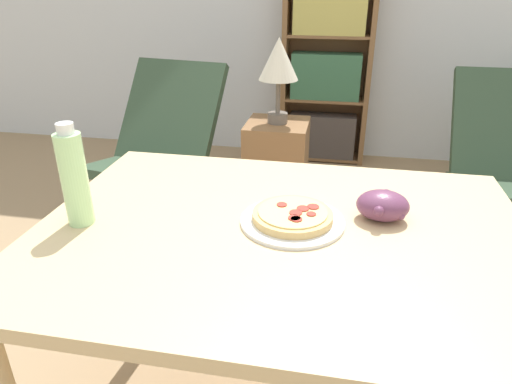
{
  "coord_description": "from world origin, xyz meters",
  "views": [
    {
      "loc": [
        0.15,
        -1.01,
        1.33
      ],
      "look_at": [
        -0.05,
        0.05,
        0.82
      ],
      "focal_mm": 32.0,
      "sensor_mm": 36.0,
      "label": 1
    }
  ],
  "objects": [
    {
      "name": "bookshelf",
      "position": [
        0.02,
        2.48,
        0.67
      ],
      "size": [
        0.65,
        0.24,
        1.42
      ],
      "color": "brown",
      "rests_on": "ground_plane"
    },
    {
      "name": "lounge_chair_far",
      "position": [
        1.04,
        1.37,
        0.29
      ],
      "size": [
        0.59,
        0.77,
        0.88
      ],
      "rotation": [
        0.0,
        0.0,
        -0.02
      ],
      "color": "black",
      "rests_on": "ground_plane"
    },
    {
      "name": "table_lamp",
      "position": [
        -0.19,
        1.41,
        0.92
      ],
      "size": [
        0.21,
        0.21,
        0.45
      ],
      "color": "#665B51",
      "rests_on": "side_table"
    },
    {
      "name": "side_table",
      "position": [
        -0.19,
        1.41,
        0.3
      ],
      "size": [
        0.34,
        0.34,
        0.6
      ],
      "color": "brown",
      "rests_on": "ground_plane"
    },
    {
      "name": "lounge_chair_near",
      "position": [
        -0.85,
        1.29,
        0.29
      ],
      "size": [
        0.69,
        0.85,
        0.88
      ],
      "rotation": [
        0.0,
        0.0,
        -0.17
      ],
      "color": "black",
      "rests_on": "ground_plane"
    },
    {
      "name": "pizza_on_plate",
      "position": [
        0.05,
        0.01,
        0.77
      ],
      "size": [
        0.27,
        0.27,
        0.04
      ],
      "color": "white",
      "rests_on": "dining_table"
    },
    {
      "name": "drink_bottle",
      "position": [
        -0.48,
        -0.09,
        0.88
      ],
      "size": [
        0.07,
        0.07,
        0.26
      ],
      "color": "#B7EAA3",
      "rests_on": "dining_table"
    },
    {
      "name": "grape_bunch",
      "position": [
        0.27,
        0.07,
        0.8
      ],
      "size": [
        0.13,
        0.12,
        0.08
      ],
      "color": "#6B3856",
      "rests_on": "dining_table"
    },
    {
      "name": "dining_table",
      "position": [
        0.02,
        -0.02,
        0.66
      ],
      "size": [
        1.23,
        0.9,
        0.76
      ],
      "color": "#D1B27F",
      "rests_on": "ground_plane"
    }
  ]
}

